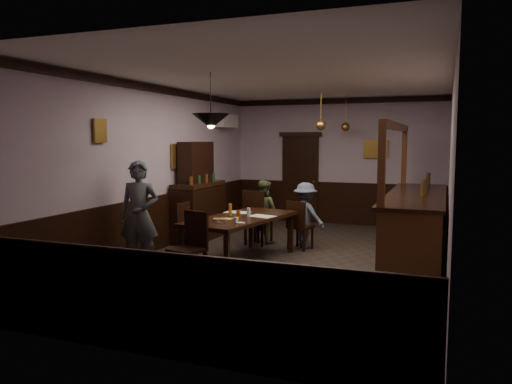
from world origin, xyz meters
The scene contains 31 objects.
room centered at (0.00, 0.00, 1.50)m, with size 5.01×8.01×3.01m.
dining_table centered at (-0.70, -0.33, 0.69)m, with size 1.37×2.34×0.75m.
chair_far_left centered at (-0.93, 1.00, 0.58)m, with size 0.53×0.53×1.06m.
chair_far_right centered at (-0.05, 0.85, 0.50)m, with size 0.48×0.48×0.91m.
chair_near centered at (-0.92, -1.62, 0.55)m, with size 0.53×0.53×1.00m.
chair_side centered at (-1.65, -0.37, 0.52)m, with size 0.43×0.43×0.94m.
person_standing centered at (-1.95, -1.37, 0.85)m, with size 0.62×0.41×1.70m, color #4F535B.
person_seated_left centered at (-0.88, 1.28, 0.62)m, with size 0.60×0.47×1.23m, color #4F5633.
person_seated_right centered at (0.01, 1.12, 0.61)m, with size 0.79×0.45×1.22m, color slate.
newspaper_left centered at (-0.94, 0.11, 0.75)m, with size 0.42×0.30×0.01m, color silver.
newspaper_right centered at (-0.38, -0.16, 0.75)m, with size 0.42×0.30×0.01m, color silver.
napkin centered at (-0.82, -0.59, 0.75)m, with size 0.15×0.15×0.00m, color #FFD15D.
saucer centered at (-0.46, -0.90, 0.76)m, with size 0.15×0.15×0.01m, color white.
coffee_cup centered at (-0.53, -0.90, 0.80)m, with size 0.08×0.08×0.07m, color white.
pastry_plate centered at (-0.84, -0.85, 0.76)m, with size 0.22×0.22×0.01m, color white.
pastry_ring_a centered at (-0.86, -0.90, 0.79)m, with size 0.13×0.13×0.04m, color #C68C47.
pastry_ring_b centered at (-0.77, -0.87, 0.79)m, with size 0.13×0.13×0.04m, color #C68C47.
soda_can centered at (-0.67, -0.48, 0.81)m, with size 0.07×0.07×0.12m, color orange.
beer_glass centered at (-0.92, -0.26, 0.85)m, with size 0.06×0.06×0.20m, color #BF721E.
water_glass centered at (-0.58, -0.28, 0.82)m, with size 0.06×0.06×0.15m, color silver.
pepper_mill centered at (-1.18, -1.05, 0.82)m, with size 0.04×0.04×0.14m, color black.
sideboard centered at (-2.21, 1.08, 0.79)m, with size 0.53×1.49×1.98m.
bar_counter centered at (1.99, 1.08, 0.58)m, with size 0.95×4.10×2.30m.
door_back centered at (-0.90, 3.95, 1.05)m, with size 0.90×0.06×2.10m, color black.
ac_unit centered at (-2.38, 2.90, 2.45)m, with size 0.20×0.85×0.30m.
picture_left_small centered at (-2.46, -1.60, 2.15)m, with size 0.04×0.28×0.36m.
picture_left_large centered at (-2.46, 0.80, 1.70)m, with size 0.04×0.62×0.48m.
picture_back centered at (0.90, 3.96, 1.80)m, with size 0.55×0.04×0.42m.
pendant_iron centered at (-0.84, -1.11, 2.29)m, with size 0.56×0.56×0.82m.
pendant_brass_mid centered at (0.10, 1.87, 2.30)m, with size 0.20×0.20×0.81m.
pendant_brass_far centered at (0.30, 3.38, 2.30)m, with size 0.20×0.20×0.81m.
Camera 1 is at (2.44, -7.83, 2.02)m, focal length 35.00 mm.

